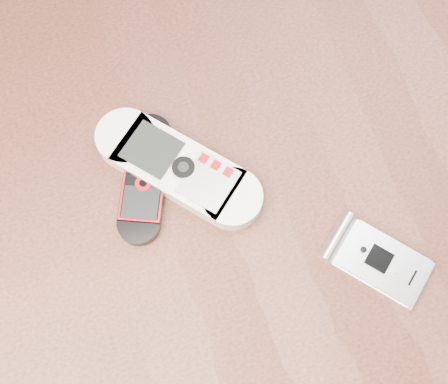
{
  "coord_description": "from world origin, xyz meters",
  "views": [
    {
      "loc": [
        -0.06,
        -0.18,
        1.3
      ],
      "look_at": [
        0.01,
        0.0,
        0.76
      ],
      "focal_mm": 50.0,
      "sensor_mm": 36.0,
      "label": 1
    }
  ],
  "objects_px": {
    "motorola_razr": "(380,262)",
    "nokia_black_red": "(145,178)",
    "nokia_white": "(178,168)",
    "table": "(220,229)"
  },
  "relations": [
    {
      "from": "nokia_black_red",
      "to": "motorola_razr",
      "type": "relative_size",
      "value": 1.35
    },
    {
      "from": "table",
      "to": "motorola_razr",
      "type": "distance_m",
      "value": 0.19
    },
    {
      "from": "motorola_razr",
      "to": "nokia_black_red",
      "type": "bearing_deg",
      "value": 101.13
    },
    {
      "from": "nokia_black_red",
      "to": "nokia_white",
      "type": "bearing_deg",
      "value": 20.95
    },
    {
      "from": "nokia_white",
      "to": "nokia_black_red",
      "type": "bearing_deg",
      "value": 137.29
    },
    {
      "from": "nokia_white",
      "to": "motorola_razr",
      "type": "xyz_separation_m",
      "value": [
        0.14,
        -0.15,
        -0.0
      ]
    },
    {
      "from": "nokia_white",
      "to": "nokia_black_red",
      "type": "relative_size",
      "value": 1.35
    },
    {
      "from": "motorola_razr",
      "to": "table",
      "type": "bearing_deg",
      "value": 97.97
    },
    {
      "from": "nokia_white",
      "to": "motorola_razr",
      "type": "distance_m",
      "value": 0.2
    },
    {
      "from": "table",
      "to": "nokia_white",
      "type": "distance_m",
      "value": 0.12
    }
  ]
}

